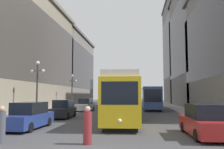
# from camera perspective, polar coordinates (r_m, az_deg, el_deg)

# --- Properties ---
(sidewalk_left) EXTENTS (2.89, 120.00, 0.15)m
(sidewalk_left) POSITION_cam_1_polar(r_m,az_deg,el_deg) (49.79, -5.38, -7.69)
(sidewalk_left) COLOR gray
(sidewalk_left) RESTS_ON ground
(sidewalk_right) EXTENTS (2.89, 120.00, 0.15)m
(sidewalk_right) POSITION_cam_1_polar(r_m,az_deg,el_deg) (49.13, 14.23, -7.60)
(sidewalk_right) COLOR gray
(sidewalk_right) RESTS_ON ground
(streetcar) EXTENTS (3.22, 15.06, 3.89)m
(streetcar) POSITION_cam_1_polar(r_m,az_deg,el_deg) (21.01, 2.75, -5.76)
(streetcar) COLOR black
(streetcar) RESTS_ON ground
(transit_bus) EXTENTS (2.63, 11.46, 3.45)m
(transit_bus) POSITION_cam_1_polar(r_m,az_deg,el_deg) (36.51, 9.74, -5.65)
(transit_bus) COLOR black
(transit_bus) RESTS_ON ground
(parked_car_left_near) EXTENTS (1.95, 4.67, 1.82)m
(parked_car_left_near) POSITION_cam_1_polar(r_m,az_deg,el_deg) (33.08, -6.66, -7.67)
(parked_car_left_near) COLOR black
(parked_car_left_near) RESTS_ON ground
(parked_car_left_mid) EXTENTS (2.04, 4.33, 1.82)m
(parked_car_left_mid) POSITION_cam_1_polar(r_m,az_deg,el_deg) (23.63, -12.20, -8.63)
(parked_car_left_mid) COLOR black
(parked_car_left_mid) RESTS_ON ground
(parked_car_right_far) EXTENTS (2.01, 4.84, 1.82)m
(parked_car_right_far) POSITION_cam_1_polar(r_m,az_deg,el_deg) (13.96, 22.22, -10.89)
(parked_car_right_far) COLOR black
(parked_car_right_far) RESTS_ON ground
(parked_car_left_far) EXTENTS (1.92, 4.87, 1.82)m
(parked_car_left_far) POSITION_cam_1_polar(r_m,az_deg,el_deg) (16.99, -20.15, -9.85)
(parked_car_left_far) COLOR black
(parked_car_left_far) RESTS_ON ground
(pedestrian_crossing_near) EXTENTS (0.40, 0.40, 1.79)m
(pedestrian_crossing_near) POSITION_cam_1_polar(r_m,az_deg,el_deg) (12.47, -26.11, -11.54)
(pedestrian_crossing_near) COLOR #4C4C56
(pedestrian_crossing_near) RESTS_ON ground
(pedestrian_crossing_far) EXTENTS (0.40, 0.40, 1.80)m
(pedestrian_crossing_far) POSITION_cam_1_polar(r_m,az_deg,el_deg) (11.11, -6.17, -12.85)
(pedestrian_crossing_far) COLOR maroon
(pedestrian_crossing_far) RESTS_ON ground
(lamp_post_left_near) EXTENTS (1.41, 0.36, 5.39)m
(lamp_post_left_near) POSITION_cam_1_polar(r_m,az_deg,el_deg) (22.48, -18.29, -1.39)
(lamp_post_left_near) COLOR #333338
(lamp_post_left_near) RESTS_ON sidewalk_left
(lamp_post_left_far) EXTENTS (1.41, 0.36, 5.09)m
(lamp_post_left_far) POSITION_cam_1_polar(r_m,az_deg,el_deg) (33.08, -10.02, -2.98)
(lamp_post_left_far) COLOR #333338
(lamp_post_left_far) RESTS_ON sidewalk_left
(building_left_corner) EXTENTS (16.01, 20.02, 15.29)m
(building_left_corner) POSITION_cam_1_polar(r_m,az_deg,el_deg) (52.76, -15.06, 1.05)
(building_left_corner) COLOR gray
(building_left_corner) RESTS_ON ground
(building_right_corner) EXTENTS (12.12, 21.36, 24.46)m
(building_right_corner) POSITION_cam_1_polar(r_m,az_deg,el_deg) (49.78, 22.51, 7.17)
(building_right_corner) COLOR slate
(building_right_corner) RESTS_ON ground
(building_right_midblock) EXTENTS (12.91, 17.04, 27.99)m
(building_right_midblock) POSITION_cam_1_polar(r_m,az_deg,el_deg) (66.15, 18.82, 5.70)
(building_right_midblock) COLOR slate
(building_right_midblock) RESTS_ON ground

